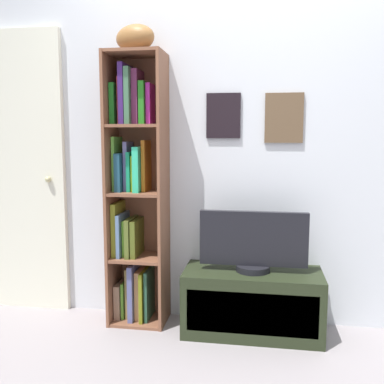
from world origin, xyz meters
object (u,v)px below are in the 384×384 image
Objects in this scene: tv_stand at (252,302)px; television at (253,242)px; door at (8,173)px; bookshelf at (135,195)px; football at (135,38)px.

tv_stand is 0.40m from television.
door is at bearing 174.41° from television.
bookshelf is 6.39× the size of football.
tv_stand is at bearing -3.99° from football.
football is 1.37m from door.
door is (-1.00, 0.09, 0.13)m from bookshelf.
football is at bearing -47.10° from bookshelf.
bookshelf is 0.90× the size of door.
football reaches higher than television.
television is (0.81, -0.08, -0.28)m from bookshelf.
bookshelf is at bearing 174.11° from television.
television is (-0.00, 0.00, 0.40)m from tv_stand.
door is at bearing 173.14° from football.
door is at bearing 174.65° from bookshelf.
football is at bearing -6.86° from door.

